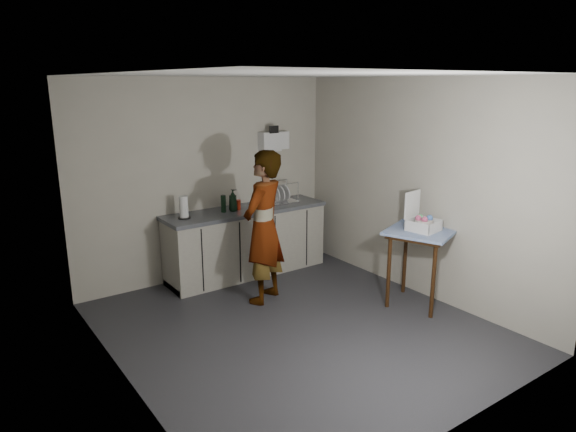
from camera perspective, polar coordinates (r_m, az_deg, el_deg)
ground at (r=5.59m, az=1.07°, el=-12.30°), size 4.00×4.00×0.00m
wall_back at (r=6.80m, az=-8.94°, el=4.03°), size 3.60×0.02×2.60m
wall_right at (r=6.34m, az=14.26°, el=2.99°), size 0.02×4.00×2.60m
wall_left at (r=4.34m, az=-18.19°, el=-2.59°), size 0.02×4.00×2.60m
ceiling at (r=4.98m, az=1.22°, el=15.37°), size 3.60×4.00×0.01m
kitchen_counter at (r=6.95m, az=-4.63°, el=-3.04°), size 2.24×0.62×0.91m
wall_shelf at (r=7.17m, az=-1.61°, el=8.36°), size 0.42×0.18×0.37m
side_table at (r=6.05m, az=14.48°, el=-2.57°), size 0.91×0.91×0.91m
standing_man at (r=5.96m, az=-2.73°, el=-1.27°), size 0.78×0.70×1.80m
soap_bottle at (r=6.67m, az=-6.14°, el=1.76°), size 0.16×0.16×0.29m
soda_can at (r=6.76m, az=-5.56°, el=1.26°), size 0.07×0.07×0.13m
dark_bottle at (r=6.63m, az=-7.19°, el=1.36°), size 0.06×0.06×0.22m
paper_towel at (r=6.40m, az=-11.51°, el=0.89°), size 0.16×0.16×0.28m
dish_rack at (r=7.12m, az=-0.81°, el=2.04°), size 0.42×0.32×0.29m
bakery_box at (r=5.98m, az=14.69°, el=-0.65°), size 0.36×0.37×0.43m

